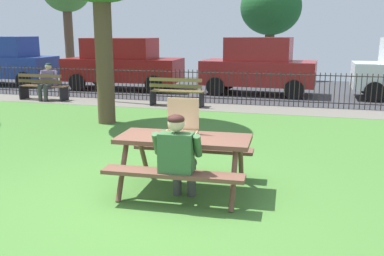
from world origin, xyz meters
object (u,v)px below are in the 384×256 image
(person_on_park_bench, at_px, (48,80))
(parked_car_far_left, at_px, (6,60))
(picnic_table_foreground, at_px, (184,149))
(park_bench_left, at_px, (43,87))
(lamp_post_walkway, at_px, (103,17))
(adult_at_table, at_px, (178,155))
(park_bench_center, at_px, (177,92))
(far_tree_midleft, at_px, (271,8))
(parked_car_center, at_px, (259,66))
(pizza_box_open, at_px, (181,127))
(parked_car_left, at_px, (123,63))

(person_on_park_bench, relative_size, parked_car_far_left, 0.30)
(picnic_table_foreground, xyz_separation_m, park_bench_left, (-6.68, 6.56, -0.18))
(park_bench_left, height_order, lamp_post_walkway, lamp_post_walkway)
(park_bench_left, bearing_deg, adult_at_table, -46.26)
(park_bench_left, height_order, parked_car_far_left, parked_car_far_left)
(park_bench_center, height_order, lamp_post_walkway, lamp_post_walkway)
(park_bench_center, xyz_separation_m, person_on_park_bench, (-4.35, 0.02, 0.24))
(far_tree_midleft, bearing_deg, park_bench_left, -125.32)
(person_on_park_bench, relative_size, parked_car_center, 0.30)
(lamp_post_walkway, height_order, far_tree_midleft, far_tree_midleft)
(parked_car_center, distance_m, far_tree_midleft, 6.27)
(adult_at_table, relative_size, lamp_post_walkway, 0.28)
(person_on_park_bench, bearing_deg, lamp_post_walkway, 8.48)
(pizza_box_open, relative_size, parked_car_left, 0.11)
(park_bench_left, bearing_deg, person_on_park_bench, 5.87)
(parked_car_left, bearing_deg, parked_car_center, 0.01)
(parked_car_center, bearing_deg, parked_car_left, -179.99)
(adult_at_table, height_order, park_bench_center, adult_at_table)
(picnic_table_foreground, xyz_separation_m, pizza_box_open, (-0.05, 0.04, 0.29))
(lamp_post_walkway, height_order, parked_car_far_left, lamp_post_walkway)
(lamp_post_walkway, relative_size, parked_car_center, 1.09)
(picnic_table_foreground, xyz_separation_m, parked_car_left, (-5.30, 9.72, 0.41))
(adult_at_table, bearing_deg, pizza_box_open, 103.01)
(picnic_table_foreground, relative_size, parked_car_far_left, 0.47)
(park_bench_left, bearing_deg, park_bench_center, -0.00)
(parked_car_far_left, height_order, parked_car_left, parked_car_far_left)
(parked_car_center, height_order, far_tree_midleft, far_tree_midleft)
(adult_at_table, xyz_separation_m, far_tree_midleft, (-0.37, 16.07, 2.60))
(picnic_table_foreground, relative_size, far_tree_midleft, 0.41)
(picnic_table_foreground, distance_m, parked_car_far_left, 14.32)
(far_tree_midleft, bearing_deg, parked_car_left, -130.50)
(park_bench_left, relative_size, parked_car_far_left, 0.41)
(picnic_table_foreground, bearing_deg, person_on_park_bench, 134.65)
(person_on_park_bench, height_order, parked_car_far_left, parked_car_far_left)
(park_bench_left, height_order, parked_car_left, parked_car_left)
(park_bench_left, xyz_separation_m, parked_car_left, (1.39, 3.16, 0.59))
(adult_at_table, relative_size, parked_car_left, 0.27)
(person_on_park_bench, distance_m, parked_car_far_left, 5.10)
(adult_at_table, relative_size, person_on_park_bench, 1.00)
(parked_car_left, bearing_deg, far_tree_midleft, 49.50)
(picnic_table_foreground, height_order, parked_car_center, parked_car_center)
(park_bench_center, distance_m, lamp_post_walkway, 3.31)
(parked_car_left, bearing_deg, adult_at_table, -62.28)
(lamp_post_walkway, distance_m, parked_car_center, 5.55)
(lamp_post_walkway, bearing_deg, parked_car_center, 32.53)
(person_on_park_bench, relative_size, far_tree_midleft, 0.26)
(adult_at_table, bearing_deg, parked_car_center, 91.07)
(pizza_box_open, height_order, parked_car_left, parked_car_left)
(pizza_box_open, bearing_deg, parked_car_far_left, 137.21)
(pizza_box_open, height_order, park_bench_center, pizza_box_open)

